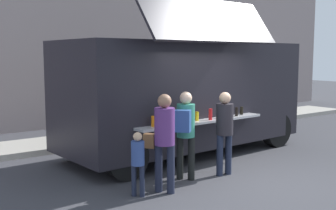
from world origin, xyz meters
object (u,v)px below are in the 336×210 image
at_px(customer_front_ordering, 225,126).
at_px(food_truck_main, 185,93).
at_px(customer_rear_waiting, 164,135).
at_px(child_near_queue, 138,158).
at_px(trash_bin, 237,111).
at_px(customer_mid_with_backpack, 185,127).

bearing_deg(customer_front_ordering, food_truck_main, -10.50).
distance_m(food_truck_main, customer_rear_waiting, 3.10).
height_order(customer_front_ordering, child_near_queue, customer_front_ordering).
xyz_separation_m(trash_bin, customer_rear_waiting, (-6.44, -4.46, 0.59)).
distance_m(food_truck_main, child_near_queue, 3.47).
distance_m(trash_bin, customer_rear_waiting, 7.86).
height_order(customer_front_ordering, customer_rear_waiting, customer_rear_waiting).
bearing_deg(food_truck_main, customer_front_ordering, -108.80).
height_order(food_truck_main, customer_front_ordering, food_truck_main).
bearing_deg(customer_mid_with_backpack, food_truck_main, 12.30).
height_order(food_truck_main, trash_bin, food_truck_main).
bearing_deg(customer_rear_waiting, food_truck_main, 12.54).
distance_m(food_truck_main, trash_bin, 4.95).
height_order(trash_bin, child_near_queue, child_near_queue).
bearing_deg(customer_rear_waiting, customer_mid_with_backpack, -6.86).
xyz_separation_m(customer_front_ordering, customer_mid_with_backpack, (-0.86, 0.19, 0.05)).
bearing_deg(customer_front_ordering, trash_bin, -42.70).
height_order(customer_rear_waiting, child_near_queue, customer_rear_waiting).
bearing_deg(customer_mid_with_backpack, customer_rear_waiting, 165.80).
xyz_separation_m(trash_bin, child_near_queue, (-6.92, -4.36, 0.22)).
bearing_deg(customer_mid_with_backpack, customer_front_ordering, -51.58).
bearing_deg(child_near_queue, customer_front_ordering, -35.76).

